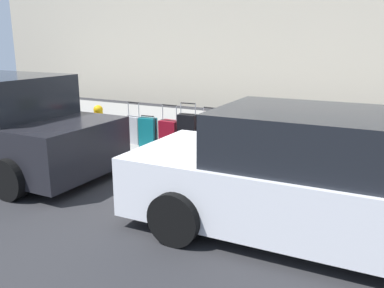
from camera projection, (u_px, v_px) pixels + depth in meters
name	position (u px, v px, depth m)	size (l,w,h in m)	color
ground_plane	(171.00, 163.00, 7.86)	(40.00, 40.00, 0.00)	#28282B
sidewalk_curb	(223.00, 134.00, 9.98)	(18.00, 5.00, 0.14)	gray
suitcase_maroon_0	(345.00, 157.00, 6.70)	(0.45, 0.19, 0.67)	maroon
suitcase_teal_1	(315.00, 153.00, 6.94)	(0.39, 0.24, 0.66)	#0F606B
suitcase_silver_2	(284.00, 146.00, 7.11)	(0.50, 0.28, 0.80)	#9EA0A8
suitcase_olive_3	(258.00, 140.00, 7.46)	(0.42, 0.24, 1.08)	#59601E
suitcase_navy_4	(230.00, 143.00, 7.61)	(0.43, 0.20, 0.81)	navy
suitcase_red_5	(211.00, 137.00, 7.94)	(0.39, 0.21, 0.93)	red
suitcase_black_6	(188.00, 133.00, 8.07)	(0.39, 0.25, 1.00)	black
suitcase_maroon_7	(170.00, 134.00, 8.37)	(0.41, 0.27, 0.92)	maroon
suitcase_teal_8	(148.00, 132.00, 8.47)	(0.37, 0.22, 0.67)	#0F606B
suitcase_silver_9	(134.00, 130.00, 8.77)	(0.37, 0.23, 0.91)	#9EA0A8
fire_hydrant	(99.00, 121.00, 9.13)	(0.39, 0.21, 0.77)	#D89E0C
bollard_post	(77.00, 118.00, 9.22)	(0.17, 0.17, 0.92)	#333338
parked_car_white_0	(320.00, 180.00, 4.74)	(4.67, 2.14, 1.54)	silver
parked_car_charcoal_1	(0.00, 127.00, 7.29)	(4.35, 2.14, 1.73)	black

